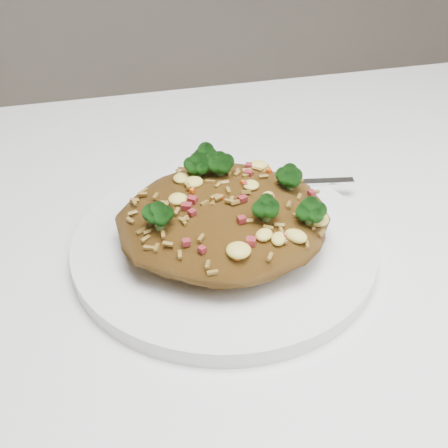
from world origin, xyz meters
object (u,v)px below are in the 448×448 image
Objects in this scene: dining_table at (304,388)px; fork at (274,184)px; fried_rice at (225,210)px; plate at (224,246)px.

fork reaches higher than dining_table.
fried_rice is 0.09m from fork.
plate is 0.09m from fork.
plate is at bearing -139.18° from fried_rice.
dining_table is 0.14m from plate.
fork is (0.06, 0.07, 0.01)m from plate.
dining_table is at bearing -58.89° from fried_rice.
fried_rice is (0.00, 0.00, 0.03)m from plate.
plate is at bearing 121.57° from dining_table.
fried_rice is at bearing -124.14° from fork.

